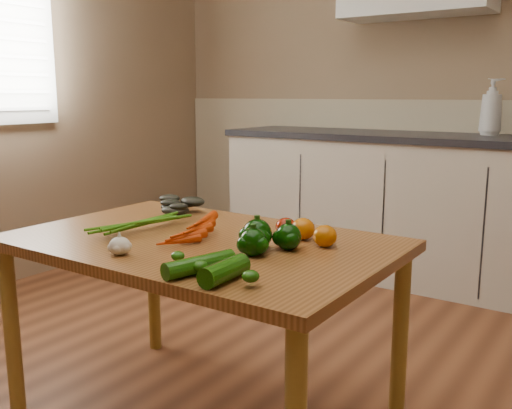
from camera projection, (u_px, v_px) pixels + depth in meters
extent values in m
cube|color=#917557|center=(438.00, 68.00, 3.61)|extent=(4.00, 0.02, 2.60)
cube|color=#B9AA8B|center=(430.00, 185.00, 3.73)|extent=(3.98, 0.03, 1.10)
cube|color=beige|center=(447.00, 214.00, 3.41)|extent=(2.80, 0.60, 0.86)
cube|color=#29292E|center=(452.00, 139.00, 3.32)|extent=(2.84, 0.64, 0.04)
cube|color=brown|center=(201.00, 244.00, 1.88)|extent=(1.25, 0.81, 0.04)
cylinder|color=olive|center=(12.00, 334.00, 1.98)|extent=(0.05, 0.05, 0.63)
cylinder|color=olive|center=(153.00, 281.00, 2.54)|extent=(0.05, 0.05, 0.63)
cylinder|color=olive|center=(400.00, 342.00, 1.91)|extent=(0.05, 0.05, 0.63)
imported|color=silver|center=(491.00, 107.00, 3.28)|extent=(0.15, 0.15, 0.32)
ellipsoid|color=silver|center=(120.00, 246.00, 1.69)|extent=(0.06, 0.06, 0.05)
sphere|color=black|center=(257.00, 234.00, 1.74)|extent=(0.09, 0.09, 0.09)
sphere|color=black|center=(288.00, 237.00, 1.74)|extent=(0.08, 0.08, 0.08)
sphere|color=black|center=(253.00, 242.00, 1.67)|extent=(0.08, 0.08, 0.08)
ellipsoid|color=#801202|center=(286.00, 227.00, 1.90)|extent=(0.07, 0.07, 0.06)
ellipsoid|color=#BE5B04|center=(303.00, 229.00, 1.86)|extent=(0.08, 0.08, 0.07)
ellipsoid|color=#BE5B04|center=(325.00, 236.00, 1.77)|extent=(0.08, 0.08, 0.07)
cylinder|color=#134307|center=(224.00, 271.00, 1.44)|extent=(0.06, 0.16, 0.06)
cylinder|color=#134307|center=(199.00, 264.00, 1.51)|extent=(0.10, 0.22, 0.05)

